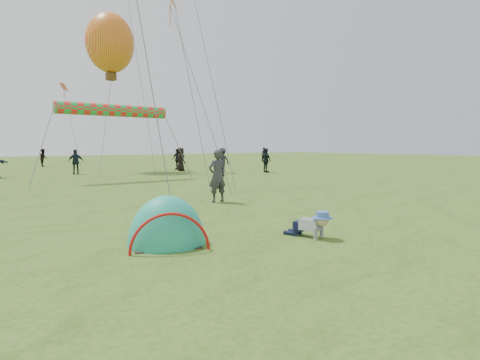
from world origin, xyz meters
TOP-DOWN VIEW (x-y plane):
  - ground at (0.00, 0.00)m, footprint 140.00×140.00m
  - crawling_toddler at (-0.35, 0.51)m, footprint 0.71×0.86m
  - popup_tent at (-2.99, 1.76)m, footprint 1.78×1.63m
  - standing_adult at (0.70, 5.70)m, footprint 0.66×0.44m
  - crowd_person_2 at (-0.14, 21.33)m, footprint 1.02×0.58m
  - crowd_person_6 at (21.76, 28.29)m, footprint 0.68×0.72m
  - crowd_person_8 at (10.89, 15.17)m, footprint 0.48×1.01m
  - crowd_person_9 at (8.20, 16.63)m, footprint 1.14×0.68m
  - crowd_person_10 at (6.87, 20.14)m, footprint 1.01×0.95m
  - crowd_person_13 at (-0.32, 32.43)m, footprint 0.67×0.82m
  - crowd_person_14 at (7.31, 21.56)m, footprint 0.72×1.04m
  - balloon_kite at (2.89, 23.11)m, footprint 3.38×3.38m
  - rainbow_tube_kite at (0.51, 15.48)m, footprint 5.75×0.64m
  - diamond_kite_6 at (1.07, 29.91)m, footprint 0.77×0.77m

SIDE VIEW (x-z plane):
  - ground at x=0.00m, z-range 0.00..0.00m
  - popup_tent at x=-2.99m, z-range -0.95..0.95m
  - crawling_toddler at x=-0.35m, z-range 0.00..0.57m
  - crowd_person_13 at x=-0.32m, z-range 0.00..1.59m
  - crowd_person_2 at x=-0.14m, z-range 0.00..1.64m
  - crowd_person_14 at x=7.31m, z-range 0.00..1.64m
  - crowd_person_6 at x=21.76m, z-range 0.00..1.66m
  - crowd_person_8 at x=10.89m, z-range 0.00..1.69m
  - crowd_person_9 at x=8.20m, z-range 0.00..1.72m
  - crowd_person_10 at x=6.87m, z-range 0.00..1.74m
  - standing_adult at x=0.70m, z-range 0.00..1.75m
  - rainbow_tube_kite at x=0.51m, z-range 3.42..4.06m
  - diamond_kite_6 at x=1.07m, z-range 6.49..7.12m
  - balloon_kite at x=2.89m, z-range 6.60..11.33m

